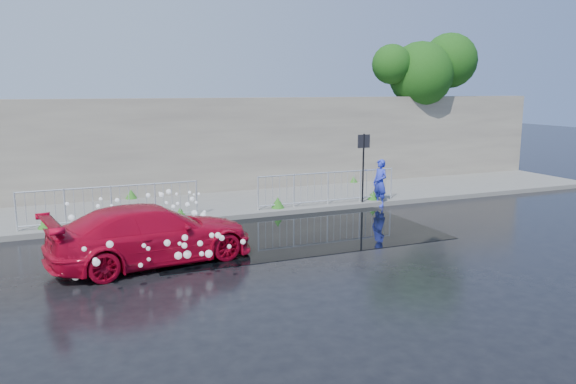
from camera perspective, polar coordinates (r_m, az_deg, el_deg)
name	(u,v)px	position (r m, az deg, el deg)	size (l,w,h in m)	color
ground	(283,242)	(14.87, -0.47, -5.11)	(90.00, 90.00, 0.00)	black
pavement	(228,204)	(19.44, -6.09, -1.21)	(30.00, 4.00, 0.15)	#60605C
curb	(247,216)	(17.58, -4.20, -2.42)	(30.00, 0.25, 0.16)	#60605C
retaining_wall	(210,145)	(21.26, -7.91, 4.73)	(30.00, 0.60, 3.50)	#696158
puddle	(286,231)	(15.95, -0.17, -4.01)	(8.00, 5.00, 0.01)	black
sign_post	(363,157)	(19.12, 7.67, 3.56)	(0.45, 0.06, 2.50)	black
tree	(427,69)	(25.72, 13.98, 12.01)	(5.05, 2.81, 6.41)	#332114
railing_left	(111,203)	(16.98, -17.51, -1.09)	(5.05, 0.05, 1.10)	silver
railing_right	(328,187)	(18.91, 4.07, 0.52)	(5.05, 0.05, 1.10)	silver
weeds	(225,201)	(18.77, -6.43, -0.90)	(12.17, 3.93, 0.36)	#165518
water_spray	(149,227)	(14.20, -13.95, -3.47)	(3.69, 5.60, 1.09)	white
red_car	(152,234)	(13.37, -13.62, -4.17)	(1.92, 4.71, 1.37)	#AB0621
person	(380,183)	(19.48, 9.33, 0.93)	(0.59, 0.39, 1.62)	#2734C6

